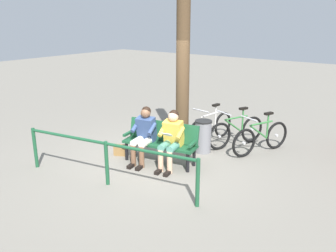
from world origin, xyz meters
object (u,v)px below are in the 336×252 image
object	(u,v)px
handbag	(121,150)
bicycle_red	(236,132)
bench	(161,139)
tree_trunk	(183,67)
litter_bin	(203,136)
person_companion	(144,132)
person_reading	(171,137)
bicycle_silver	(261,138)
bicycle_orange	(211,128)

from	to	relation	value
handbag	bicycle_red	world-z (taller)	bicycle_red
bench	handbag	bearing A→B (deg)	4.68
tree_trunk	litter_bin	bearing A→B (deg)	173.56
bench	person_companion	xyz separation A→B (m)	(0.29, 0.22, 0.16)
person_reading	handbag	distance (m)	1.41
tree_trunk	litter_bin	distance (m)	1.66
person_reading	bicycle_silver	bearing A→B (deg)	-133.10
bicycle_red	bicycle_orange	size ratio (longest dim) A/B	0.94
litter_bin	bicycle_silver	world-z (taller)	bicycle_silver
litter_bin	bicycle_silver	size ratio (longest dim) A/B	0.48
bicycle_red	bicycle_orange	bearing A→B (deg)	-58.37
tree_trunk	bicycle_red	distance (m)	2.02
person_companion	bicycle_orange	world-z (taller)	person_companion
bicycle_red	person_reading	bearing A→B (deg)	7.98
tree_trunk	bicycle_silver	xyz separation A→B (m)	(-1.72, -0.67, -1.55)
person_reading	tree_trunk	distance (m)	1.81
tree_trunk	bench	bearing A→B (deg)	100.86
bicycle_silver	bench	bearing A→B (deg)	-17.82
person_companion	bicycle_orange	distance (m)	2.05
handbag	litter_bin	size ratio (longest dim) A/B	0.40
person_reading	bicycle_orange	size ratio (longest dim) A/B	0.72
person_companion	bicycle_orange	size ratio (longest dim) A/B	0.72
bench	handbag	distance (m)	1.06
bicycle_orange	handbag	bearing A→B (deg)	-21.89
person_reading	tree_trunk	xyz separation A→B (m)	(0.55, -1.19, 1.24)
person_reading	bicycle_orange	distance (m)	1.87
litter_bin	bicycle_red	bearing A→B (deg)	-118.01
bench	litter_bin	size ratio (longest dim) A/B	2.21
bicycle_silver	handbag	bearing A→B (deg)	-27.74
bench	bicycle_silver	bearing A→B (deg)	-141.60
person_companion	bicycle_silver	xyz separation A→B (m)	(-1.80, -1.98, -0.30)
person_companion	tree_trunk	distance (m)	1.81
person_reading	bicycle_orange	bearing A→B (deg)	-96.85
person_reading	bicycle_red	world-z (taller)	person_reading
bench	bicycle_silver	xyz separation A→B (m)	(-1.51, -1.76, -0.15)
bicycle_silver	bicycle_red	size ratio (longest dim) A/B	1.00
bicycle_red	litter_bin	bearing A→B (deg)	-5.09
bench	bicycle_orange	world-z (taller)	bicycle_orange
handbag	tree_trunk	bearing A→B (deg)	-118.68
person_companion	bicycle_silver	distance (m)	2.69
handbag	bicycle_orange	size ratio (longest dim) A/B	0.18
tree_trunk	bicycle_orange	xyz separation A→B (m)	(-0.42, -0.65, -1.55)
litter_bin	bicycle_orange	xyz separation A→B (m)	(0.21, -0.72, -0.02)
bench	tree_trunk	world-z (taller)	tree_trunk
person_companion	handbag	world-z (taller)	person_companion
handbag	tree_trunk	size ratio (longest dim) A/B	0.08
bicycle_silver	litter_bin	bearing A→B (deg)	-32.99
bench	person_reading	distance (m)	0.39
person_reading	bench	bearing A→B (deg)	-27.44
person_companion	bicycle_silver	world-z (taller)	person_companion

